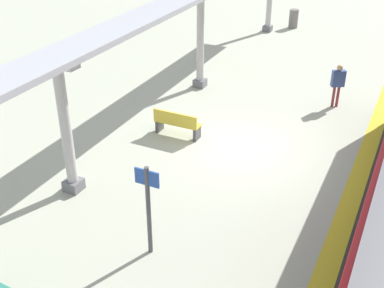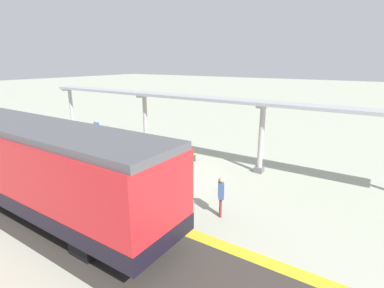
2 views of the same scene
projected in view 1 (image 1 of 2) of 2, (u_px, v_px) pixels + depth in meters
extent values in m
plane|color=#ABAF9A|center=(244.00, 147.00, 15.07)|extent=(176.00, 176.00, 0.00)
cube|color=gold|center=(360.00, 174.00, 13.75)|extent=(0.49, 30.75, 0.01)
cube|color=black|center=(383.00, 149.00, 10.43)|extent=(0.03, 12.80, 0.84)
cube|color=black|center=(360.00, 234.00, 8.88)|extent=(0.04, 1.10, 2.00)
cube|color=slate|center=(267.00, 28.00, 25.76)|extent=(0.44, 0.44, 0.30)
cube|color=slate|center=(200.00, 83.00, 19.20)|extent=(0.44, 0.44, 0.30)
cylinder|color=#B2AFAF|center=(200.00, 40.00, 18.36)|extent=(0.28, 0.28, 3.15)
cube|color=slate|center=(74.00, 185.00, 13.00)|extent=(0.44, 0.44, 0.30)
cylinder|color=#B2AFAF|center=(65.00, 127.00, 12.16)|extent=(0.28, 0.28, 3.15)
cube|color=#B2AFAF|center=(57.00, 64.00, 11.36)|extent=(1.10, 0.36, 0.12)
cube|color=#A8AAB2|center=(148.00, 15.00, 14.59)|extent=(1.20, 24.88, 0.16)
cube|color=gold|center=(178.00, 123.00, 15.55)|extent=(1.50, 0.44, 0.04)
cube|color=gold|center=(175.00, 119.00, 15.29)|extent=(1.50, 0.06, 0.40)
cube|color=#4C4C51|center=(160.00, 125.00, 15.92)|extent=(0.10, 0.40, 0.42)
cube|color=#4C4C51|center=(197.00, 133.00, 15.41)|extent=(0.10, 0.40, 0.42)
cylinder|color=slate|center=(294.00, 19.00, 26.16)|extent=(0.48, 0.48, 0.97)
cylinder|color=#4C4C51|center=(149.00, 211.00, 10.44)|extent=(0.10, 0.10, 2.20)
cube|color=#284C9E|center=(147.00, 178.00, 10.02)|extent=(0.56, 0.04, 0.36)
cylinder|color=maroon|center=(333.00, 96.00, 17.47)|extent=(0.10, 0.10, 0.78)
cylinder|color=maroon|center=(338.00, 96.00, 17.48)|extent=(0.10, 0.10, 0.78)
cube|color=#374F89|center=(338.00, 78.00, 17.14)|extent=(0.49, 0.40, 0.58)
sphere|color=tan|center=(340.00, 68.00, 16.95)|extent=(0.21, 0.21, 0.21)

